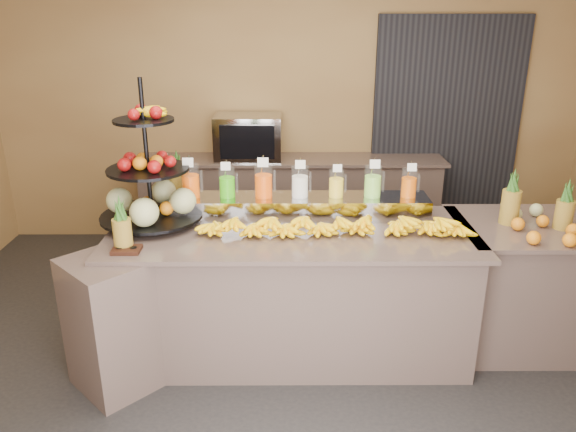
{
  "coord_description": "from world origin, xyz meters",
  "views": [
    {
      "loc": [
        -0.05,
        -3.25,
        2.36
      ],
      "look_at": [
        -0.03,
        0.3,
        1.04
      ],
      "focal_mm": 35.0,
      "sensor_mm": 36.0,
      "label": 1
    }
  ],
  "objects_px": {
    "fruit_stand": "(157,189)",
    "condiment_caddy": "(127,250)",
    "oven_warmer": "(249,137)",
    "banana_heap": "(338,222)",
    "pitcher_tray": "(300,206)",
    "right_fruit_pile": "(539,221)"
  },
  "relations": [
    {
      "from": "banana_heap",
      "to": "condiment_caddy",
      "type": "xyz_separation_m",
      "value": [
        -1.34,
        -0.31,
        -0.06
      ]
    },
    {
      "from": "condiment_caddy",
      "to": "fruit_stand",
      "type": "bearing_deg",
      "value": 78.16
    },
    {
      "from": "condiment_caddy",
      "to": "oven_warmer",
      "type": "xyz_separation_m",
      "value": [
        0.62,
        2.3,
        0.2
      ]
    },
    {
      "from": "pitcher_tray",
      "to": "fruit_stand",
      "type": "bearing_deg",
      "value": -172.54
    },
    {
      "from": "pitcher_tray",
      "to": "condiment_caddy",
      "type": "bearing_deg",
      "value": -150.19
    },
    {
      "from": "fruit_stand",
      "to": "condiment_caddy",
      "type": "distance_m",
      "value": 0.56
    },
    {
      "from": "right_fruit_pile",
      "to": "pitcher_tray",
      "type": "bearing_deg",
      "value": 169.47
    },
    {
      "from": "fruit_stand",
      "to": "banana_heap",
      "type": "bearing_deg",
      "value": -23.62
    },
    {
      "from": "right_fruit_pile",
      "to": "condiment_caddy",
      "type": "bearing_deg",
      "value": -173.1
    },
    {
      "from": "fruit_stand",
      "to": "oven_warmer",
      "type": "distance_m",
      "value": 1.87
    },
    {
      "from": "condiment_caddy",
      "to": "oven_warmer",
      "type": "bearing_deg",
      "value": 74.8
    },
    {
      "from": "right_fruit_pile",
      "to": "oven_warmer",
      "type": "height_order",
      "value": "oven_warmer"
    },
    {
      "from": "right_fruit_pile",
      "to": "oven_warmer",
      "type": "distance_m",
      "value": 2.87
    },
    {
      "from": "oven_warmer",
      "to": "condiment_caddy",
      "type": "bearing_deg",
      "value": -104.18
    },
    {
      "from": "fruit_stand",
      "to": "right_fruit_pile",
      "type": "distance_m",
      "value": 2.61
    },
    {
      "from": "banana_heap",
      "to": "right_fruit_pile",
      "type": "distance_m",
      "value": 1.36
    },
    {
      "from": "oven_warmer",
      "to": "banana_heap",
      "type": "bearing_deg",
      "value": -69.07
    },
    {
      "from": "pitcher_tray",
      "to": "oven_warmer",
      "type": "xyz_separation_m",
      "value": [
        -0.47,
        1.67,
        0.14
      ]
    },
    {
      "from": "pitcher_tray",
      "to": "right_fruit_pile",
      "type": "height_order",
      "value": "right_fruit_pile"
    },
    {
      "from": "pitcher_tray",
      "to": "fruit_stand",
      "type": "relative_size",
      "value": 1.84
    },
    {
      "from": "pitcher_tray",
      "to": "right_fruit_pile",
      "type": "distance_m",
      "value": 1.64
    },
    {
      "from": "condiment_caddy",
      "to": "banana_heap",
      "type": "bearing_deg",
      "value": 13.12
    }
  ]
}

